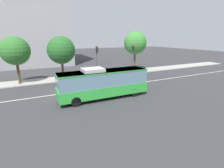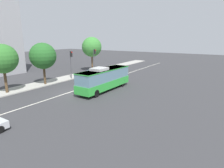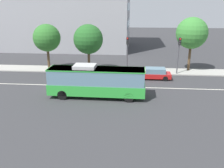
{
  "view_description": "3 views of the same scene",
  "coord_description": "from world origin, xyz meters",
  "px_view_note": "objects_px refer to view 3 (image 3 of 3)",
  "views": [
    {
      "loc": [
        -3.46,
        -19.63,
        6.58
      ],
      "look_at": [
        3.97,
        -4.54,
        1.82
      ],
      "focal_mm": 26.52,
      "sensor_mm": 36.0,
      "label": 1
    },
    {
      "loc": [
        -18.47,
        -18.81,
        7.47
      ],
      "look_at": [
        3.21,
        -4.93,
        1.16
      ],
      "focal_mm": 30.23,
      "sensor_mm": 36.0,
      "label": 2
    },
    {
      "loc": [
        7.12,
        -27.25,
        9.28
      ],
      "look_at": [
        5.12,
        -4.11,
        1.69
      ],
      "focal_mm": 38.94,
      "sensor_mm": 36.0,
      "label": 3
    }
  ],
  "objects_px": {
    "street_tree_kerbside_right": "(47,38)",
    "street_tree_kerbside_centre": "(192,33)",
    "sedan_red": "(154,74)",
    "traffic_light_near_corner": "(179,49)",
    "street_tree_kerbside_left": "(88,39)",
    "traffic_light_mid_block": "(127,49)",
    "transit_bus": "(96,81)"
  },
  "relations": [
    {
      "from": "transit_bus",
      "to": "traffic_light_near_corner",
      "type": "relative_size",
      "value": 1.93
    },
    {
      "from": "street_tree_kerbside_right",
      "to": "traffic_light_mid_block",
      "type": "bearing_deg",
      "value": -4.79
    },
    {
      "from": "transit_bus",
      "to": "traffic_light_mid_block",
      "type": "bearing_deg",
      "value": 73.65
    },
    {
      "from": "traffic_light_near_corner",
      "to": "street_tree_kerbside_right",
      "type": "relative_size",
      "value": 0.77
    },
    {
      "from": "sedan_red",
      "to": "street_tree_kerbside_left",
      "type": "height_order",
      "value": "street_tree_kerbside_left"
    },
    {
      "from": "sedan_red",
      "to": "traffic_light_mid_block",
      "type": "relative_size",
      "value": 0.87
    },
    {
      "from": "traffic_light_mid_block",
      "to": "street_tree_kerbside_centre",
      "type": "xyz_separation_m",
      "value": [
        8.97,
        2.29,
        1.92
      ]
    },
    {
      "from": "street_tree_kerbside_centre",
      "to": "street_tree_kerbside_right",
      "type": "distance_m",
      "value": 20.6
    },
    {
      "from": "street_tree_kerbside_left",
      "to": "transit_bus",
      "type": "bearing_deg",
      "value": -75.6
    },
    {
      "from": "sedan_red",
      "to": "traffic_light_near_corner",
      "type": "xyz_separation_m",
      "value": [
        3.37,
        2.28,
        2.84
      ]
    },
    {
      "from": "traffic_light_near_corner",
      "to": "street_tree_kerbside_centre",
      "type": "xyz_separation_m",
      "value": [
        2.01,
        2.26,
        1.92
      ]
    },
    {
      "from": "street_tree_kerbside_left",
      "to": "street_tree_kerbside_right",
      "type": "xyz_separation_m",
      "value": [
        -6.08,
        0.35,
        0.08
      ]
    },
    {
      "from": "transit_bus",
      "to": "street_tree_kerbside_right",
      "type": "bearing_deg",
      "value": 130.79
    },
    {
      "from": "sedan_red",
      "to": "street_tree_kerbside_centre",
      "type": "xyz_separation_m",
      "value": [
        5.38,
        4.54,
        4.76
      ]
    },
    {
      "from": "street_tree_kerbside_left",
      "to": "sedan_red",
      "type": "bearing_deg",
      "value": -17.49
    },
    {
      "from": "traffic_light_near_corner",
      "to": "street_tree_kerbside_right",
      "type": "bearing_deg",
      "value": -96.89
    },
    {
      "from": "sedan_red",
      "to": "traffic_light_mid_block",
      "type": "xyz_separation_m",
      "value": [
        -3.59,
        2.25,
        2.84
      ]
    },
    {
      "from": "traffic_light_mid_block",
      "to": "street_tree_kerbside_right",
      "type": "bearing_deg",
      "value": -95.45
    },
    {
      "from": "sedan_red",
      "to": "street_tree_kerbside_centre",
      "type": "relative_size",
      "value": 0.59
    },
    {
      "from": "street_tree_kerbside_left",
      "to": "traffic_light_mid_block",
      "type": "bearing_deg",
      "value": -6.4
    },
    {
      "from": "traffic_light_near_corner",
      "to": "street_tree_kerbside_left",
      "type": "bearing_deg",
      "value": -96.68
    },
    {
      "from": "transit_bus",
      "to": "traffic_light_near_corner",
      "type": "height_order",
      "value": "traffic_light_near_corner"
    },
    {
      "from": "street_tree_kerbside_centre",
      "to": "traffic_light_mid_block",
      "type": "bearing_deg",
      "value": -165.65
    },
    {
      "from": "traffic_light_near_corner",
      "to": "traffic_light_mid_block",
      "type": "distance_m",
      "value": 6.96
    },
    {
      "from": "traffic_light_near_corner",
      "to": "street_tree_kerbside_centre",
      "type": "relative_size",
      "value": 0.67
    },
    {
      "from": "street_tree_kerbside_right",
      "to": "street_tree_kerbside_left",
      "type": "bearing_deg",
      "value": -3.33
    },
    {
      "from": "traffic_light_mid_block",
      "to": "street_tree_kerbside_centre",
      "type": "bearing_deg",
      "value": 103.69
    },
    {
      "from": "street_tree_kerbside_left",
      "to": "street_tree_kerbside_centre",
      "type": "distance_m",
      "value": 14.58
    },
    {
      "from": "sedan_red",
      "to": "street_tree_kerbside_right",
      "type": "bearing_deg",
      "value": -11.44
    },
    {
      "from": "street_tree_kerbside_right",
      "to": "street_tree_kerbside_centre",
      "type": "bearing_deg",
      "value": 3.69
    },
    {
      "from": "sedan_red",
      "to": "street_tree_kerbside_right",
      "type": "distance_m",
      "value": 16.02
    },
    {
      "from": "transit_bus",
      "to": "traffic_light_mid_block",
      "type": "distance_m",
      "value": 10.0
    }
  ]
}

